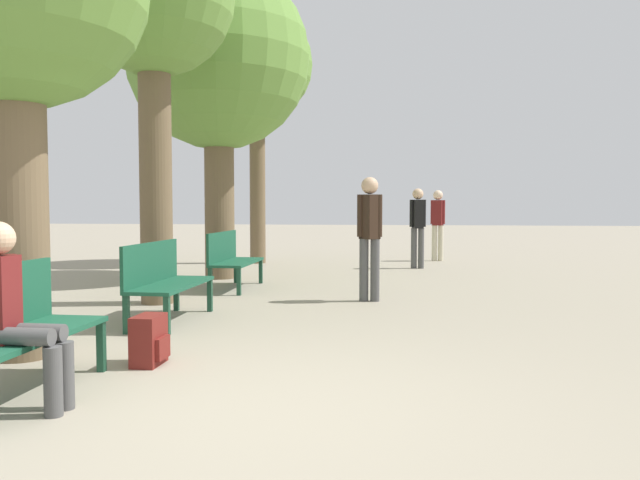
{
  "coord_description": "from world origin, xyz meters",
  "views": [
    {
      "loc": [
        1.12,
        -3.96,
        1.37
      ],
      "look_at": [
        0.12,
        3.71,
        0.94
      ],
      "focal_mm": 35.0,
      "sensor_mm": 36.0,
      "label": 1
    }
  ],
  "objects_px": {
    "tree_row_1": "(153,4)",
    "pedestrian_far": "(438,220)",
    "bench_row_0": "(6,324)",
    "bench_row_2": "(231,257)",
    "backpack": "(149,340)",
    "bench_row_1": "(163,277)",
    "tree_row_2": "(218,61)",
    "person_seated": "(16,310)",
    "pedestrian_near": "(370,230)",
    "pedestrian_mid": "(418,223)",
    "tree_row_3": "(257,67)"
  },
  "relations": [
    {
      "from": "tree_row_2",
      "to": "pedestrian_far",
      "type": "height_order",
      "value": "tree_row_2"
    },
    {
      "from": "pedestrian_mid",
      "to": "pedestrian_far",
      "type": "distance_m",
      "value": 2.01
    },
    {
      "from": "tree_row_2",
      "to": "bench_row_0",
      "type": "bearing_deg",
      "value": -85.26
    },
    {
      "from": "tree_row_1",
      "to": "person_seated",
      "type": "bearing_deg",
      "value": -79.27
    },
    {
      "from": "tree_row_2",
      "to": "person_seated",
      "type": "xyz_separation_m",
      "value": [
        0.85,
        -7.55,
        -3.37
      ]
    },
    {
      "from": "bench_row_1",
      "to": "pedestrian_mid",
      "type": "bearing_deg",
      "value": 64.88
    },
    {
      "from": "bench_row_0",
      "to": "tree_row_2",
      "type": "distance_m",
      "value": 8.12
    },
    {
      "from": "bench_row_2",
      "to": "pedestrian_near",
      "type": "relative_size",
      "value": 0.89
    },
    {
      "from": "person_seated",
      "to": "pedestrian_near",
      "type": "height_order",
      "value": "pedestrian_near"
    },
    {
      "from": "tree_row_3",
      "to": "person_seated",
      "type": "relative_size",
      "value": 4.75
    },
    {
      "from": "bench_row_1",
      "to": "person_seated",
      "type": "height_order",
      "value": "person_seated"
    },
    {
      "from": "backpack",
      "to": "pedestrian_far",
      "type": "relative_size",
      "value": 0.25
    },
    {
      "from": "person_seated",
      "to": "bench_row_0",
      "type": "bearing_deg",
      "value": 134.28
    },
    {
      "from": "backpack",
      "to": "pedestrian_far",
      "type": "xyz_separation_m",
      "value": [
        3.03,
        10.54,
        0.79
      ]
    },
    {
      "from": "backpack",
      "to": "person_seated",
      "type": "bearing_deg",
      "value": -107.21
    },
    {
      "from": "person_seated",
      "to": "pedestrian_far",
      "type": "height_order",
      "value": "pedestrian_far"
    },
    {
      "from": "tree_row_2",
      "to": "tree_row_3",
      "type": "xyz_separation_m",
      "value": [
        -0.0,
        3.13,
        0.56
      ]
    },
    {
      "from": "tree_row_1",
      "to": "pedestrian_far",
      "type": "height_order",
      "value": "tree_row_1"
    },
    {
      "from": "bench_row_2",
      "to": "person_seated",
      "type": "xyz_separation_m",
      "value": [
        0.25,
        -6.13,
        0.15
      ]
    },
    {
      "from": "tree_row_3",
      "to": "pedestrian_mid",
      "type": "bearing_deg",
      "value": -12.24
    },
    {
      "from": "bench_row_0",
      "to": "person_seated",
      "type": "relative_size",
      "value": 1.25
    },
    {
      "from": "tree_row_2",
      "to": "person_seated",
      "type": "distance_m",
      "value": 8.31
    },
    {
      "from": "person_seated",
      "to": "pedestrian_near",
      "type": "relative_size",
      "value": 0.71
    },
    {
      "from": "pedestrian_near",
      "to": "person_seated",
      "type": "bearing_deg",
      "value": -112.28
    },
    {
      "from": "pedestrian_mid",
      "to": "bench_row_0",
      "type": "bearing_deg",
      "value": -108.03
    },
    {
      "from": "bench_row_2",
      "to": "tree_row_3",
      "type": "height_order",
      "value": "tree_row_3"
    },
    {
      "from": "bench_row_2",
      "to": "backpack",
      "type": "distance_m",
      "value": 4.92
    },
    {
      "from": "pedestrian_far",
      "to": "tree_row_2",
      "type": "bearing_deg",
      "value": -135.13
    },
    {
      "from": "bench_row_1",
      "to": "bench_row_2",
      "type": "relative_size",
      "value": 1.0
    },
    {
      "from": "bench_row_1",
      "to": "pedestrian_near",
      "type": "height_order",
      "value": "pedestrian_near"
    },
    {
      "from": "bench_row_2",
      "to": "tree_row_3",
      "type": "bearing_deg",
      "value": 97.57
    },
    {
      "from": "bench_row_1",
      "to": "bench_row_2",
      "type": "bearing_deg",
      "value": 90.0
    },
    {
      "from": "bench_row_1",
      "to": "bench_row_2",
      "type": "height_order",
      "value": "same"
    },
    {
      "from": "tree_row_2",
      "to": "pedestrian_near",
      "type": "xyz_separation_m",
      "value": [
        2.93,
        -2.47,
        -3.03
      ]
    },
    {
      "from": "backpack",
      "to": "pedestrian_mid",
      "type": "relative_size",
      "value": 0.25
    },
    {
      "from": "pedestrian_near",
      "to": "pedestrian_mid",
      "type": "xyz_separation_m",
      "value": [
        0.8,
        4.79,
        -0.02
      ]
    },
    {
      "from": "pedestrian_near",
      "to": "bench_row_2",
      "type": "bearing_deg",
      "value": 155.7
    },
    {
      "from": "backpack",
      "to": "pedestrian_far",
      "type": "distance_m",
      "value": 11.0
    },
    {
      "from": "bench_row_2",
      "to": "person_seated",
      "type": "relative_size",
      "value": 1.25
    },
    {
      "from": "tree_row_1",
      "to": "bench_row_2",
      "type": "bearing_deg",
      "value": 69.59
    },
    {
      "from": "bench_row_1",
      "to": "person_seated",
      "type": "xyz_separation_m",
      "value": [
        0.25,
        -3.19,
        0.15
      ]
    },
    {
      "from": "bench_row_0",
      "to": "person_seated",
      "type": "xyz_separation_m",
      "value": [
        0.25,
        -0.26,
        0.15
      ]
    },
    {
      "from": "bench_row_2",
      "to": "pedestrian_far",
      "type": "xyz_separation_m",
      "value": [
        3.67,
        5.68,
        0.47
      ]
    },
    {
      "from": "tree_row_2",
      "to": "bench_row_1",
      "type": "bearing_deg",
      "value": -82.1
    },
    {
      "from": "bench_row_0",
      "to": "tree_row_1",
      "type": "relative_size",
      "value": 0.29
    },
    {
      "from": "bench_row_2",
      "to": "pedestrian_near",
      "type": "height_order",
      "value": "pedestrian_near"
    },
    {
      "from": "pedestrian_mid",
      "to": "pedestrian_near",
      "type": "bearing_deg",
      "value": -99.49
    },
    {
      "from": "tree_row_2",
      "to": "backpack",
      "type": "bearing_deg",
      "value": -78.82
    },
    {
      "from": "backpack",
      "to": "tree_row_3",
      "type": "bearing_deg",
      "value": 97.52
    },
    {
      "from": "backpack",
      "to": "pedestrian_mid",
      "type": "bearing_deg",
      "value": 73.86
    }
  ]
}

